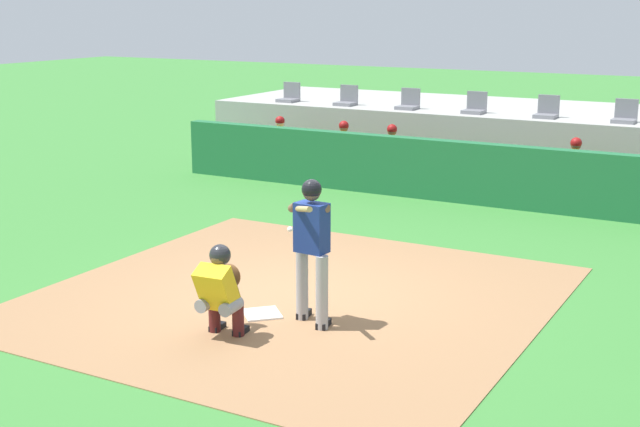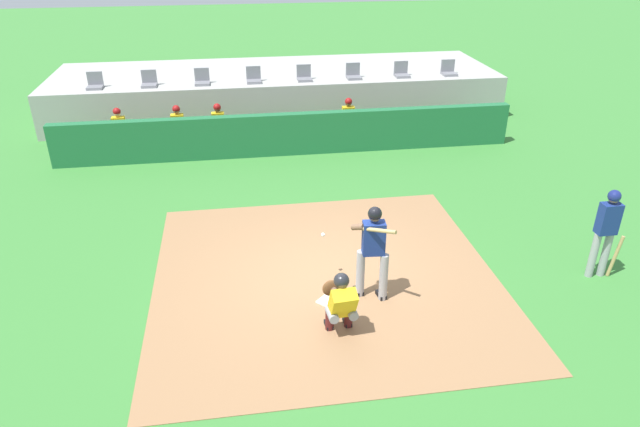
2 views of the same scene
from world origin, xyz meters
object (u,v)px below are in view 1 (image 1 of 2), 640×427
dugout_player_0 (277,144)px  stadium_seat_5 (625,116)px  catcher_crouched (221,287)px  stadium_seat_2 (409,103)px  stadium_seat_4 (547,111)px  stadium_seat_3 (475,107)px  home_plate (262,314)px  dugout_player_3 (573,170)px  batter_at_plate (311,242)px  stadium_seat_0 (290,96)px  dugout_player_2 (389,154)px  stadium_seat_1 (347,100)px  dugout_player_1 (341,150)px

dugout_player_0 → stadium_seat_5: stadium_seat_5 is taller
catcher_crouched → stadium_seat_2: bearing=102.4°
stadium_seat_4 → stadium_seat_3: bearing=180.0°
home_plate → dugout_player_3: 8.39m
batter_at_plate → stadium_seat_3: 10.27m
stadium_seat_0 → stadium_seat_2: same height
batter_at_plate → dugout_player_2: bearing=108.3°
dugout_player_2 → stadium_seat_1: (-2.07, 2.03, 0.86)m
stadium_seat_5 → stadium_seat_3: bearing=180.0°
catcher_crouched → stadium_seat_5: size_ratio=4.15×
batter_at_plate → stadium_seat_2: (-3.13, 10.14, 0.50)m
catcher_crouched → dugout_player_2: size_ratio=1.53×
catcher_crouched → stadium_seat_3: (-0.79, 11.00, 0.93)m
dugout_player_1 → batter_at_plate: bearing=-64.6°
dugout_player_0 → stadium_seat_0: (-0.89, 2.03, 0.86)m
dugout_player_0 → dugout_player_2: 2.81m
dugout_player_3 → stadium_seat_5: (0.54, 2.03, 0.86)m
dugout_player_1 → stadium_seat_2: bearing=70.7°
catcher_crouched → stadium_seat_5: stadium_seat_5 is taller
batter_at_plate → dugout_player_0: 9.80m
dugout_player_0 → stadium_seat_2: bearing=40.7°
stadium_seat_0 → stadium_seat_1: (1.62, 0.00, 0.00)m
dugout_player_3 → stadium_seat_4: (-1.09, 2.03, 0.86)m
batter_at_plate → stadium_seat_3: (-1.50, 10.14, 0.50)m
home_plate → dugout_player_1: dugout_player_1 is taller
stadium_seat_2 → batter_at_plate: bearing=-72.9°
dugout_player_0 → dugout_player_1: bearing=0.0°
dugout_player_2 → dugout_player_3: 3.89m
stadium_seat_0 → dugout_player_3: bearing=-15.0°
home_plate → dugout_player_0: (-4.80, 8.14, 0.65)m
stadium_seat_1 → stadium_seat_2: 1.63m
stadium_seat_4 → catcher_crouched: bearing=-94.4°
dugout_player_0 → stadium_seat_2: (2.36, 2.03, 0.86)m
dugout_player_2 → dugout_player_3: same height
dugout_player_0 → stadium_seat_3: stadium_seat_3 is taller
home_plate → stadium_seat_1: stadium_seat_1 is taller
dugout_player_3 → stadium_seat_3: (-2.71, 2.03, 0.86)m
dugout_player_3 → stadium_seat_5: size_ratio=2.71×
dugout_player_1 → stadium_seat_1: stadium_seat_1 is taller
stadium_seat_0 → stadium_seat_3: bearing=0.0°
dugout_player_2 → stadium_seat_5: (4.43, 2.03, 0.86)m
dugout_player_2 → stadium_seat_3: 2.50m
dugout_player_0 → dugout_player_2: (2.81, 0.00, 0.00)m
dugout_player_2 → stadium_seat_2: bearing=102.5°
stadium_seat_0 → stadium_seat_5: 8.12m
dugout_player_0 → catcher_crouched: bearing=-62.0°
home_plate → batter_at_plate: 1.23m
dugout_player_0 → stadium_seat_1: size_ratio=2.71×
stadium_seat_2 → stadium_seat_3: same height
stadium_seat_2 → stadium_seat_5: same height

